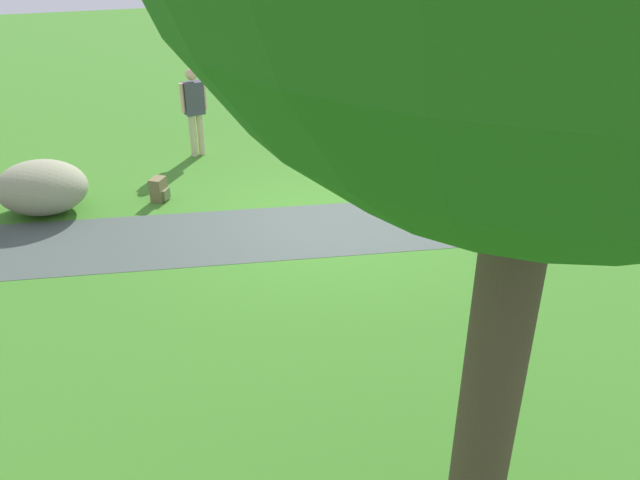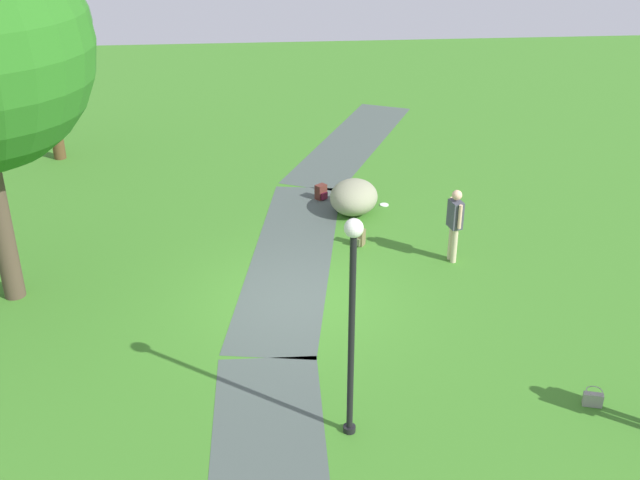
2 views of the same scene
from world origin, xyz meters
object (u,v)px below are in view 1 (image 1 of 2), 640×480
(lawn_boulder, at_px, (42,187))
(spare_backpack_on_lawn, at_px, (159,190))
(man_near_boulder, at_px, (194,106))
(handbag_on_grass, at_px, (413,109))
(frisbee_on_grass, at_px, (26,194))
(lamp_post, at_px, (543,49))
(woman_with_handbag, at_px, (426,65))

(lawn_boulder, distance_m, spare_backpack_on_lawn, 1.83)
(man_near_boulder, distance_m, spare_backpack_on_lawn, 2.36)
(handbag_on_grass, height_order, frisbee_on_grass, handbag_on_grass)
(lawn_boulder, relative_size, spare_backpack_on_lawn, 4.36)
(frisbee_on_grass, bearing_deg, lawn_boulder, 113.55)
(lamp_post, xyz_separation_m, frisbee_on_grass, (8.65, -1.95, -2.29))
(man_near_boulder, bearing_deg, woman_with_handbag, -161.86)
(woman_with_handbag, distance_m, man_near_boulder, 6.20)
(handbag_on_grass, bearing_deg, woman_with_handbag, -129.83)
(handbag_on_grass, xyz_separation_m, frisbee_on_grass, (8.36, 2.16, -0.13))
(man_near_boulder, xyz_separation_m, handbag_on_grass, (-5.23, -1.13, -0.86))
(woman_with_handbag, xyz_separation_m, man_near_boulder, (5.89, 1.93, 0.05))
(frisbee_on_grass, bearing_deg, spare_backpack_on_lawn, 156.02)
(woman_with_handbag, height_order, handbag_on_grass, woman_with_handbag)
(lamp_post, height_order, spare_backpack_on_lawn, lamp_post)
(lawn_boulder, xyz_separation_m, spare_backpack_on_lawn, (-1.81, 0.12, -0.23))
(lawn_boulder, bearing_deg, woman_with_handbag, -156.19)
(spare_backpack_on_lawn, distance_m, frisbee_on_grass, 2.40)
(lawn_boulder, height_order, man_near_boulder, man_near_boulder)
(lamp_post, bearing_deg, handbag_on_grass, -86.00)
(woman_with_handbag, bearing_deg, frisbee_on_grass, 18.17)
(lawn_boulder, xyz_separation_m, woman_with_handbag, (-8.66, -3.82, 0.53))
(lawn_boulder, height_order, spare_backpack_on_lawn, lawn_boulder)
(lamp_post, bearing_deg, woman_with_handbag, -94.41)
(lamp_post, bearing_deg, frisbee_on_grass, -12.72)
(man_near_boulder, relative_size, frisbee_on_grass, 7.42)
(lawn_boulder, bearing_deg, frisbee_on_grass, -66.45)
(man_near_boulder, bearing_deg, handbag_on_grass, -167.80)
(woman_with_handbag, bearing_deg, spare_backpack_on_lawn, 29.90)
(woman_with_handbag, bearing_deg, lamp_post, 85.59)
(woman_with_handbag, height_order, spare_backpack_on_lawn, woman_with_handbag)
(woman_with_handbag, relative_size, frisbee_on_grass, 7.12)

